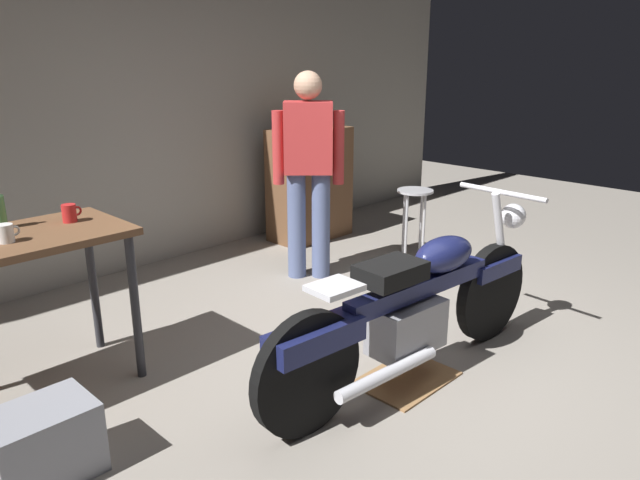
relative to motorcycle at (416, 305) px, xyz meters
The scene contains 10 objects.
ground_plane 0.46m from the motorcycle, 55.46° to the left, with size 12.00×12.00×0.00m, color gray.
back_wall 3.09m from the motorcycle, 88.76° to the left, with size 8.00×0.12×3.10m, color gray.
motorcycle is the anchor object (origin of this frame).
person_standing 1.83m from the motorcycle, 65.49° to the left, with size 0.43×0.43×1.67m.
shop_stool 2.12m from the motorcycle, 36.25° to the left, with size 0.32×0.32×0.64m.
wooden_dresser 2.83m from the motorcycle, 57.61° to the left, with size 0.80×0.47×1.10m.
drip_tray 0.45m from the motorcycle, behind, with size 0.56×0.40×0.01m, color olive.
storage_bin 1.97m from the motorcycle, 160.74° to the left, with size 0.44×0.32×0.34m, color gray.
mug_white_ceramic 2.16m from the motorcycle, 141.36° to the left, with size 0.11×0.08×0.09m.
mug_red_diner 1.99m from the motorcycle, 130.83° to the left, with size 0.11×0.08×0.10m.
Camera 1 is at (-2.63, -1.87, 1.80)m, focal length 33.58 mm.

